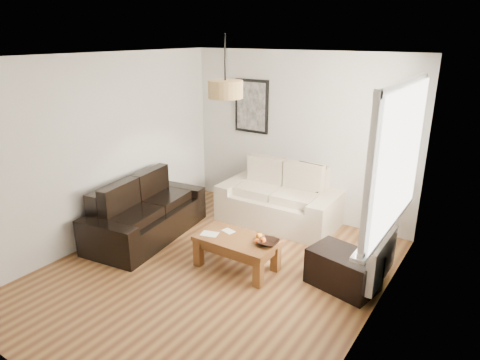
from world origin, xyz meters
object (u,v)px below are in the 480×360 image
Objects in this scene: sofa_leather at (146,210)px; ottoman at (343,270)px; coffee_table at (237,253)px; loveseat_cream at (279,195)px.

sofa_leather is 2.42× the size of ottoman.
sofa_leather is 1.62m from coffee_table.
sofa_leather is at bearing -134.38° from loveseat_cream.
ottoman is (1.50, -1.18, -0.23)m from loveseat_cream.
sofa_leather is (-1.38, -1.50, -0.05)m from loveseat_cream.
ottoman is (1.27, 0.34, 0.01)m from coffee_table.
sofa_leather reaches higher than coffee_table.
coffee_table is at bearing -164.84° from ottoman.
ottoman is at bearing -91.82° from sofa_leather.
loveseat_cream is 2.35× the size of ottoman.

